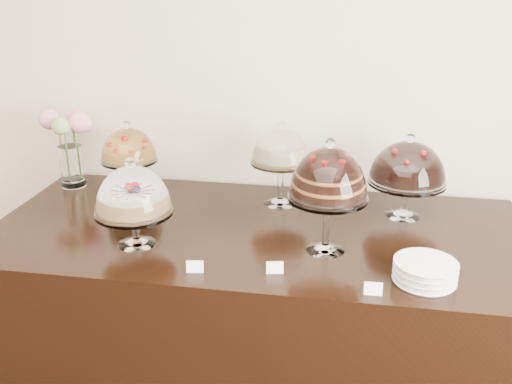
% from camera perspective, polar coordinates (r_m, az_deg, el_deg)
% --- Properties ---
extents(wall_back, '(5.00, 0.04, 3.00)m').
position_cam_1_polar(wall_back, '(2.77, -4.51, 13.11)').
color(wall_back, beige).
rests_on(wall_back, ground).
extents(display_counter, '(2.20, 1.00, 0.90)m').
position_cam_1_polar(display_counter, '(2.58, 0.19, -12.73)').
color(display_counter, black).
rests_on(display_counter, ground).
extents(cake_stand_sugar_sponge, '(0.30, 0.30, 0.35)m').
position_cam_1_polar(cake_stand_sugar_sponge, '(2.19, -12.22, -0.23)').
color(cake_stand_sugar_sponge, white).
rests_on(cake_stand_sugar_sponge, display_counter).
extents(cake_stand_choco_layer, '(0.30, 0.30, 0.44)m').
position_cam_1_polar(cake_stand_choco_layer, '(2.08, 7.27, 1.43)').
color(cake_stand_choco_layer, white).
rests_on(cake_stand_choco_layer, display_counter).
extents(cake_stand_cheesecake, '(0.27, 0.27, 0.39)m').
position_cam_1_polar(cake_stand_cheesecake, '(2.52, 2.51, 4.21)').
color(cake_stand_cheesecake, white).
rests_on(cake_stand_cheesecake, display_counter).
extents(cake_stand_dark_choco, '(0.33, 0.33, 0.37)m').
position_cam_1_polar(cake_stand_dark_choco, '(2.47, 14.95, 2.51)').
color(cake_stand_dark_choco, white).
rests_on(cake_stand_dark_choco, display_counter).
extents(cake_stand_fruit_tart, '(0.26, 0.26, 0.36)m').
position_cam_1_polar(cake_stand_fruit_tart, '(2.67, -12.63, 4.24)').
color(cake_stand_fruit_tart, white).
rests_on(cake_stand_fruit_tart, display_counter).
extents(flower_vase, '(0.26, 0.25, 0.38)m').
position_cam_1_polar(flower_vase, '(2.90, -18.11, 5.12)').
color(flower_vase, white).
rests_on(flower_vase, display_counter).
extents(plate_stack, '(0.21, 0.21, 0.07)m').
position_cam_1_polar(plate_stack, '(2.04, 16.55, -7.64)').
color(plate_stack, white).
rests_on(plate_stack, display_counter).
extents(price_card_left, '(0.06, 0.03, 0.04)m').
position_cam_1_polar(price_card_left, '(2.03, -6.13, -7.44)').
color(price_card_left, white).
rests_on(price_card_left, display_counter).
extents(price_card_right, '(0.06, 0.02, 0.04)m').
position_cam_1_polar(price_card_right, '(1.93, 11.64, -9.45)').
color(price_card_right, white).
rests_on(price_card_right, display_counter).
extents(price_card_extra, '(0.06, 0.03, 0.04)m').
position_cam_1_polar(price_card_extra, '(2.01, 1.90, -7.57)').
color(price_card_extra, white).
rests_on(price_card_extra, display_counter).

